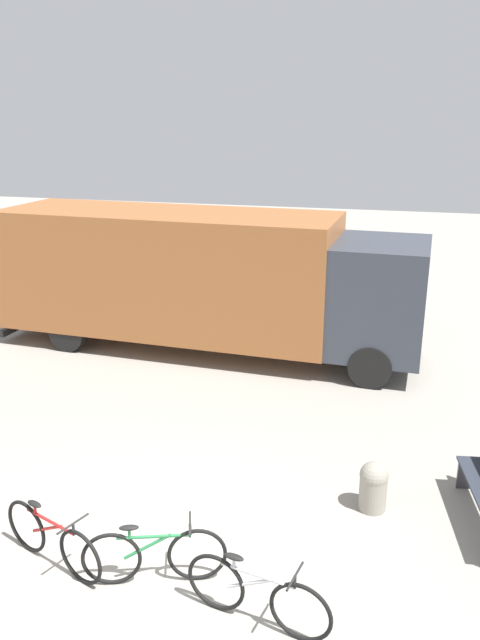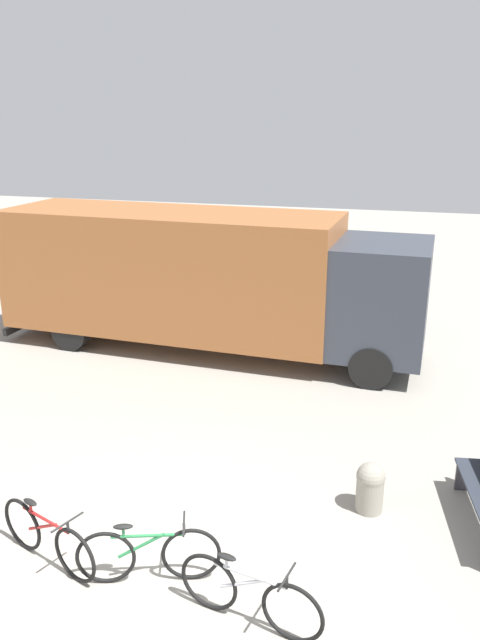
{
  "view_description": "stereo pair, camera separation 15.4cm",
  "coord_description": "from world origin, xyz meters",
  "px_view_note": "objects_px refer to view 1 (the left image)",
  "views": [
    {
      "loc": [
        2.52,
        -5.35,
        5.02
      ],
      "look_at": [
        -0.14,
        4.67,
        1.6
      ],
      "focal_mm": 35.0,
      "sensor_mm": 36.0,
      "label": 1
    },
    {
      "loc": [
        2.67,
        -5.31,
        5.02
      ],
      "look_at": [
        -0.14,
        4.67,
        1.6
      ],
      "focal_mm": 35.0,
      "sensor_mm": 36.0,
      "label": 2
    }
  ],
  "objects_px": {
    "bicycle_far": "(257,595)",
    "bicycle_near": "(52,539)",
    "delivery_truck": "(202,276)",
    "bicycle_middle": "(154,555)",
    "bollard_near_bench": "(373,485)"
  },
  "relations": [
    {
      "from": "delivery_truck",
      "to": "bicycle_middle",
      "type": "height_order",
      "value": "delivery_truck"
    },
    {
      "from": "delivery_truck",
      "to": "bicycle_middle",
      "type": "distance_m",
      "value": 7.58
    },
    {
      "from": "delivery_truck",
      "to": "bollard_near_bench",
      "type": "distance_m",
      "value": 6.74
    },
    {
      "from": "bicycle_far",
      "to": "bollard_near_bench",
      "type": "bearing_deg",
      "value": 77.06
    },
    {
      "from": "delivery_truck",
      "to": "bollard_near_bench",
      "type": "bearing_deg",
      "value": -49.61
    },
    {
      "from": "delivery_truck",
      "to": "bicycle_far",
      "type": "xyz_separation_m",
      "value": [
        3.03,
        -7.54,
        -1.32
      ]
    },
    {
      "from": "bicycle_near",
      "to": "bicycle_far",
      "type": "bearing_deg",
      "value": 14.59
    },
    {
      "from": "delivery_truck",
      "to": "bicycle_near",
      "type": "bearing_deg",
      "value": -83.3
    },
    {
      "from": "delivery_truck",
      "to": "bicycle_middle",
      "type": "bearing_deg",
      "value": -73.7
    },
    {
      "from": "bicycle_middle",
      "to": "bicycle_far",
      "type": "relative_size",
      "value": 0.97
    },
    {
      "from": "bicycle_far",
      "to": "bicycle_near",
      "type": "bearing_deg",
      "value": -174.55
    },
    {
      "from": "bicycle_near",
      "to": "delivery_truck",
      "type": "bearing_deg",
      "value": 114.52
    },
    {
      "from": "delivery_truck",
      "to": "bicycle_near",
      "type": "xyz_separation_m",
      "value": [
        0.55,
        -7.29,
        -1.32
      ]
    },
    {
      "from": "bicycle_near",
      "to": "bollard_near_bench",
      "type": "distance_m",
      "value": 4.09
    },
    {
      "from": "bicycle_middle",
      "to": "delivery_truck",
      "type": "bearing_deg",
      "value": 84.8
    }
  ]
}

